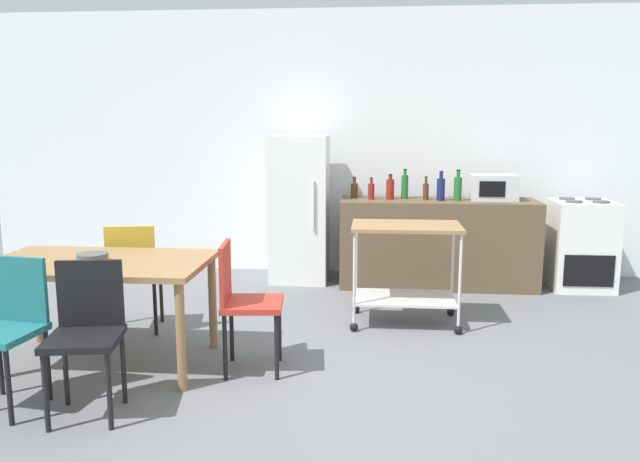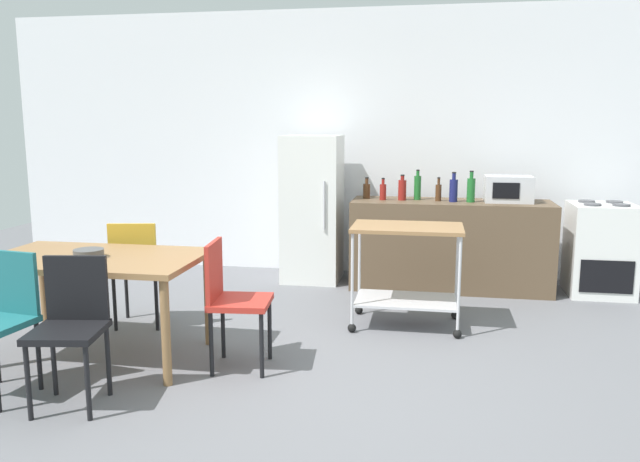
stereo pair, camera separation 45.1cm
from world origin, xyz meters
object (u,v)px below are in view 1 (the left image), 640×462
(bottle_sparkling_water, at_px, (390,189))
(chair_black, at_px, (87,327))
(chair_mustard, at_px, (134,270))
(bottle_olive_oil, at_px, (354,190))
(bottle_wine, at_px, (441,189))
(microwave, at_px, (493,187))
(bottle_vinegar, at_px, (371,191))
(fruit_bowl, at_px, (93,258))
(refrigerator, at_px, (300,209))
(chair_red, at_px, (243,297))
(stove_oven, at_px, (581,245))
(chair_teal, at_px, (8,322))
(bottle_hot_sauce, at_px, (405,186))
(kitchen_cart, at_px, (406,257))
(bottle_soy_sauce, at_px, (426,191))
(bottle_soda, at_px, (458,188))
(dining_table, at_px, (99,271))

(bottle_sparkling_water, bearing_deg, chair_black, -119.83)
(chair_mustard, bearing_deg, bottle_olive_oil, -144.53)
(bottle_wine, distance_m, microwave, 0.54)
(bottle_vinegar, relative_size, fruit_bowl, 1.09)
(chair_black, xyz_separation_m, refrigerator, (0.85, 3.24, 0.26))
(chair_red, xyz_separation_m, stove_oven, (2.98, 2.46, -0.07))
(bottle_sparkling_water, height_order, microwave, same)
(chair_teal, distance_m, bottle_vinegar, 3.77)
(chair_teal, bearing_deg, bottle_hot_sauce, 60.01)
(chair_mustard, distance_m, bottle_wine, 3.12)
(stove_oven, bearing_deg, chair_teal, -143.88)
(chair_mustard, xyz_separation_m, stove_oven, (4.03, 1.74, -0.07))
(bottle_wine, bearing_deg, stove_oven, 2.65)
(bottle_olive_oil, height_order, bottle_wine, bottle_wine)
(refrigerator, height_order, bottle_olive_oil, refrigerator)
(chair_black, height_order, kitchen_cart, chair_black)
(bottle_vinegar, distance_m, bottle_soy_sauce, 0.56)
(bottle_olive_oil, bearing_deg, chair_red, -104.76)
(microwave, bearing_deg, chair_mustard, -150.64)
(bottle_wine, distance_m, fruit_bowl, 3.54)
(chair_mustard, distance_m, bottle_sparkling_water, 2.74)
(chair_teal, bearing_deg, bottle_soda, 53.47)
(fruit_bowl, bearing_deg, refrigerator, 66.70)
(chair_red, distance_m, bottle_wine, 2.89)
(dining_table, xyz_separation_m, bottle_olive_oil, (1.68, 2.50, 0.32))
(fruit_bowl, bearing_deg, chair_black, -69.14)
(chair_mustard, height_order, bottle_olive_oil, bottle_olive_oil)
(chair_teal, relative_size, bottle_vinegar, 3.95)
(chair_black, height_order, bottle_vinegar, bottle_vinegar)
(bottle_vinegar, bearing_deg, bottle_hot_sauce, 13.40)
(bottle_soda, xyz_separation_m, microwave, (0.37, 0.08, 0.00))
(bottle_soda, bearing_deg, bottle_soy_sauce, 171.82)
(chair_black, xyz_separation_m, microwave, (2.85, 3.18, 0.51))
(chair_black, distance_m, bottle_sparkling_water, 3.66)
(bottle_wine, bearing_deg, chair_teal, -132.87)
(chair_mustard, xyz_separation_m, bottle_soy_sauce, (2.44, 1.72, 0.47))
(bottle_olive_oil, relative_size, microwave, 0.48)
(dining_table, height_order, chair_red, chair_red)
(chair_teal, height_order, fruit_bowl, chair_teal)
(bottle_hot_sauce, bearing_deg, bottle_soy_sauce, -17.72)
(kitchen_cart, relative_size, bottle_hot_sauce, 2.95)
(dining_table, bearing_deg, stove_oven, 31.35)
(kitchen_cart, distance_m, bottle_hot_sauce, 1.46)
(fruit_bowl, bearing_deg, kitchen_cart, 28.16)
(chair_black, relative_size, bottle_vinegar, 3.95)
(chair_teal, xyz_separation_m, bottle_sparkling_water, (2.31, 3.09, 0.49))
(bottle_olive_oil, distance_m, bottle_soda, 1.06)
(chair_mustard, distance_m, microwave, 3.62)
(chair_mustard, xyz_separation_m, bottle_hot_sauce, (2.23, 1.79, 0.51))
(refrigerator, bearing_deg, fruit_bowl, -113.30)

